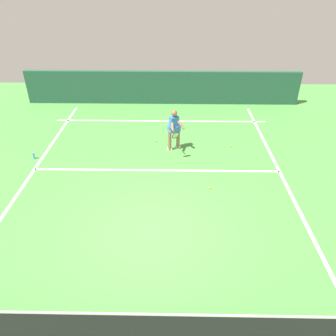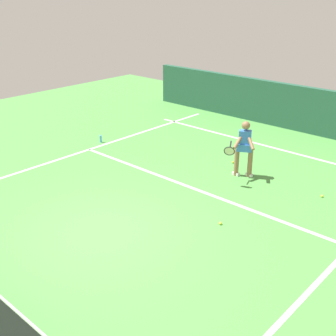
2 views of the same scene
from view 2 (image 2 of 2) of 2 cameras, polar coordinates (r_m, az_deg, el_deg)
The scene contains 11 objects.
ground_plane at distance 9.53m, azimuth -8.40°, elevation -8.07°, with size 24.66×24.66×0.00m, color #4C9342.
court_back_wall at distance 16.15m, azimuth 17.40°, elevation 7.27°, with size 13.31×0.24×1.60m, color #23513D.
baseline_marking at distance 14.50m, azimuth 13.22°, elevation 2.68°, with size 9.31×0.10×0.01m, color white.
service_line_marking at distance 11.35m, azimuth 2.91°, elevation -2.51°, with size 8.31×0.10×0.01m, color white.
sideline_left_marking at distance 7.38m, azimuth 14.10°, elevation -19.15°, with size 0.10×16.97×0.01m, color white.
sideline_right_marking at distance 12.72m, azimuth -20.52°, elevation -1.12°, with size 0.10×16.97×0.01m, color white.
tennis_player at distance 11.84m, azimuth 9.86°, elevation 2.71°, with size 0.68×1.14×1.55m.
tennis_ball_near at distance 11.46m, azimuth 19.41°, elevation -3.46°, with size 0.07×0.07×0.07m, color #D1E533.
tennis_ball_mid at distance 12.96m, azimuth 8.44°, elevation 0.75°, with size 0.07×0.07×0.07m, color #D1E533.
tennis_ball_far at distance 9.70m, azimuth 6.84°, elevation -7.16°, with size 0.07×0.07×0.07m, color #D1E533.
water_bottle at distance 14.69m, azimuth -8.75°, elevation 3.78°, with size 0.07×0.07×0.24m, color #4C9EE5.
Camera 2 is at (-6.45, 5.06, 4.87)m, focal length 46.83 mm.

